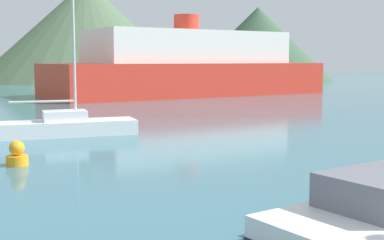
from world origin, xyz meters
TOP-DOWN VIEW (x-y plane):
  - sailboat_inner at (-3.46, 20.06)m, footprint 6.34×1.83m
  - ferry_distant at (10.75, 45.05)m, footprint 28.32×15.34m
  - buoy_marker at (-5.66, 13.55)m, footprint 0.71×0.71m
  - hill_central at (6.76, 83.61)m, footprint 35.11×35.11m
  - hill_east at (33.20, 75.26)m, footprint 24.50×24.50m

SIDE VIEW (x-z plane):
  - buoy_marker at x=-5.66m, z-range -0.07..0.74m
  - sailboat_inner at x=-3.46m, z-range -4.57..5.54m
  - ferry_distant at x=10.75m, z-range -1.16..6.54m
  - hill_east at x=33.20m, z-range 0.00..11.91m
  - hill_central at x=6.76m, z-range 0.00..15.93m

